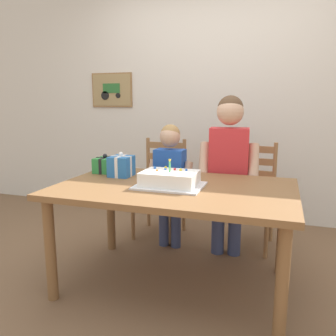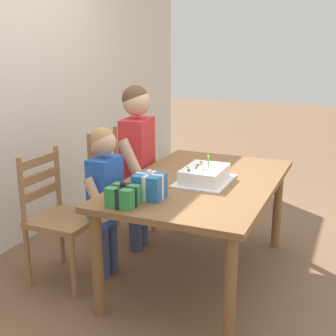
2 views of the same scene
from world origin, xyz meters
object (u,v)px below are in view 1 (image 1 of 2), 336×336
at_px(dining_table, 175,198).
at_px(child_older, 229,160).
at_px(birthday_cake, 170,179).
at_px(gift_box_beside_cake, 105,165).
at_px(child_younger, 170,174).
at_px(chair_right, 249,194).
at_px(chair_left, 161,187).
at_px(gift_box_red_large, 121,166).

bearing_deg(dining_table, child_older, 66.99).
relative_size(birthday_cake, child_older, 0.33).
height_order(gift_box_beside_cake, child_younger, child_younger).
distance_m(chair_right, child_younger, 0.73).
xyz_separation_m(child_older, child_younger, (-0.50, 0.00, -0.15)).
distance_m(gift_box_beside_cake, child_older, 0.99).
xyz_separation_m(dining_table, chair_right, (0.42, 0.89, -0.17)).
bearing_deg(child_younger, child_older, -0.06).
bearing_deg(child_older, child_younger, 179.94).
height_order(gift_box_beside_cake, chair_left, chair_left).
xyz_separation_m(gift_box_red_large, child_younger, (0.24, 0.45, -0.14)).
distance_m(gift_box_red_large, child_older, 0.87).
bearing_deg(chair_left, birthday_cake, -67.06).
height_order(dining_table, chair_right, chair_right).
bearing_deg(chair_right, gift_box_beside_cake, -149.26).
height_order(dining_table, birthday_cake, birthday_cake).
bearing_deg(gift_box_beside_cake, gift_box_red_large, -24.70).
relative_size(dining_table, chair_left, 1.71).
distance_m(dining_table, gift_box_beside_cake, 0.72).
bearing_deg(gift_box_red_large, child_older, 31.56).
xyz_separation_m(gift_box_red_large, child_older, (0.74, 0.45, 0.01)).
distance_m(birthday_cake, gift_box_red_large, 0.49).
bearing_deg(chair_right, gift_box_red_large, -141.05).
bearing_deg(birthday_cake, child_older, 66.05).
distance_m(birthday_cake, child_older, 0.71).
bearing_deg(dining_table, child_younger, 110.72).
bearing_deg(dining_table, chair_right, 64.81).
bearing_deg(child_older, chair_left, 158.44).
relative_size(gift_box_beside_cake, child_older, 0.13).
height_order(chair_left, chair_right, same).
bearing_deg(birthday_cake, chair_right, 64.23).
bearing_deg(gift_box_red_large, child_younger, 62.33).
relative_size(birthday_cake, child_younger, 0.40).
xyz_separation_m(gift_box_red_large, chair_left, (0.06, 0.72, -0.33)).
distance_m(chair_left, chair_right, 0.83).
relative_size(gift_box_red_large, child_older, 0.14).
relative_size(gift_box_beside_cake, child_younger, 0.16).
bearing_deg(chair_right, chair_left, 179.99).
bearing_deg(chair_left, chair_right, -0.01).
xyz_separation_m(dining_table, gift_box_red_large, (-0.47, 0.17, 0.16)).
height_order(gift_box_beside_cake, child_older, child_older).
bearing_deg(gift_box_red_large, dining_table, -19.65).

